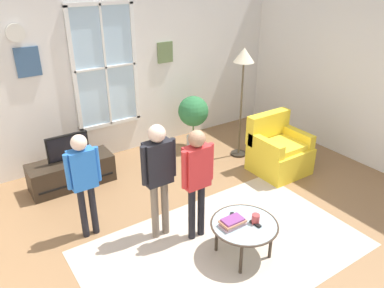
# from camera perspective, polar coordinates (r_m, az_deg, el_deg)

# --- Properties ---
(ground_plane) EXTENTS (6.48, 6.16, 0.02)m
(ground_plane) POSITION_cam_1_polar(r_m,az_deg,el_deg) (4.67, 5.26, -13.61)
(ground_plane) COLOR olive
(back_wall) EXTENTS (5.88, 0.17, 2.93)m
(back_wall) POSITION_cam_1_polar(r_m,az_deg,el_deg) (6.25, -11.04, 11.48)
(back_wall) COLOR silver
(back_wall) RESTS_ON ground_plane
(area_rug) EXTENTS (3.08, 1.92, 0.01)m
(area_rug) POSITION_cam_1_polar(r_m,az_deg,el_deg) (4.49, 4.78, -15.25)
(area_rug) COLOR #C6B29E
(area_rug) RESTS_ON ground_plane
(tv_stand) EXTENTS (1.17, 0.46, 0.40)m
(tv_stand) POSITION_cam_1_polar(r_m,az_deg,el_deg) (5.76, -17.51, -4.09)
(tv_stand) COLOR #2D2319
(tv_stand) RESTS_ON ground_plane
(television) EXTENTS (0.58, 0.08, 0.39)m
(television) POSITION_cam_1_polar(r_m,az_deg,el_deg) (5.58, -18.04, -0.45)
(television) COLOR #4C4C4C
(television) RESTS_ON tv_stand
(armchair) EXTENTS (0.76, 0.74, 0.87)m
(armchair) POSITION_cam_1_polar(r_m,az_deg,el_deg) (5.97, 12.72, -1.07)
(armchair) COLOR yellow
(armchair) RESTS_ON ground_plane
(coffee_table) EXTENTS (0.73, 0.73, 0.41)m
(coffee_table) POSITION_cam_1_polar(r_m,az_deg,el_deg) (4.21, 7.80, -12.00)
(coffee_table) COLOR #99B2B7
(coffee_table) RESTS_ON ground_plane
(book_stack) EXTENTS (0.27, 0.17, 0.08)m
(book_stack) POSITION_cam_1_polar(r_m,az_deg,el_deg) (4.13, 6.07, -11.53)
(book_stack) COLOR #C79CAA
(book_stack) RESTS_ON coffee_table
(cup) EXTENTS (0.09, 0.09, 0.11)m
(cup) POSITION_cam_1_polar(r_m,az_deg,el_deg) (4.19, 9.47, -10.95)
(cup) COLOR #BF3F3F
(cup) RESTS_ON coffee_table
(remote_near_books) EXTENTS (0.08, 0.15, 0.02)m
(remote_near_books) POSITION_cam_1_polar(r_m,az_deg,el_deg) (4.27, 6.27, -10.69)
(remote_near_books) COLOR black
(remote_near_books) RESTS_ON coffee_table
(remote_near_cup) EXTENTS (0.05, 0.14, 0.02)m
(remote_near_cup) POSITION_cam_1_polar(r_m,az_deg,el_deg) (4.19, 9.44, -11.67)
(remote_near_cup) COLOR black
(remote_near_cup) RESTS_ON coffee_table
(person_black_shirt) EXTENTS (0.42, 0.19, 1.41)m
(person_black_shirt) POSITION_cam_1_polar(r_m,az_deg,el_deg) (4.20, -5.05, -3.79)
(person_black_shirt) COLOR #726656
(person_black_shirt) RESTS_ON ground_plane
(person_blue_shirt) EXTENTS (0.39, 0.18, 1.29)m
(person_blue_shirt) POSITION_cam_1_polar(r_m,az_deg,el_deg) (4.39, -15.90, -4.46)
(person_blue_shirt) COLOR black
(person_blue_shirt) RESTS_ON ground_plane
(person_red_shirt) EXTENTS (0.41, 0.19, 1.36)m
(person_red_shirt) POSITION_cam_1_polar(r_m,az_deg,el_deg) (4.17, 0.72, -4.37)
(person_red_shirt) COLOR black
(person_red_shirt) RESTS_ON ground_plane
(potted_plant_by_window) EXTENTS (0.51, 0.51, 0.92)m
(potted_plant_by_window) POSITION_cam_1_polar(r_m,az_deg,el_deg) (6.46, 0.20, 4.57)
(potted_plant_by_window) COLOR silver
(potted_plant_by_window) RESTS_ON ground_plane
(floor_lamp) EXTENTS (0.32, 0.32, 1.78)m
(floor_lamp) POSITION_cam_1_polar(r_m,az_deg,el_deg) (5.97, 7.68, 11.37)
(floor_lamp) COLOR black
(floor_lamp) RESTS_ON ground_plane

